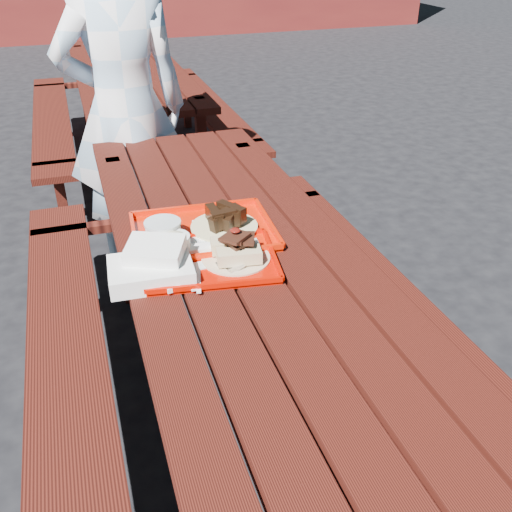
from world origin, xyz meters
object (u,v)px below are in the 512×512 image
object	(u,v)px
picnic_table_far	(131,94)
near_tray	(209,252)
person	(125,111)
far_tray	(201,230)
picnic_table_near	(242,302)

from	to	relation	value
picnic_table_far	near_tray	xyz separation A→B (m)	(-0.11, -2.82, 0.22)
near_tray	person	bearing A→B (deg)	93.48
picnic_table_far	person	bearing A→B (deg)	-97.26
far_tray	person	bearing A→B (deg)	94.63
person	near_tray	bearing A→B (deg)	93.03
picnic_table_far	person	xyz separation A→B (m)	(-0.19, -1.48, 0.30)
far_tray	picnic_table_far	bearing A→B (deg)	87.97
far_tray	person	size ratio (longest dim) A/B	0.28
picnic_table_near	far_tray	xyz separation A→B (m)	(-0.09, 0.14, 0.21)
picnic_table_near	picnic_table_far	xyz separation A→B (m)	(0.00, 2.80, 0.00)
picnic_table_near	near_tray	distance (m)	0.25
far_tray	person	distance (m)	1.18
picnic_table_near	far_tray	distance (m)	0.27
picnic_table_near	picnic_table_far	size ratio (longest dim) A/B	1.00
near_tray	far_tray	xyz separation A→B (m)	(0.01, 0.16, -0.01)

